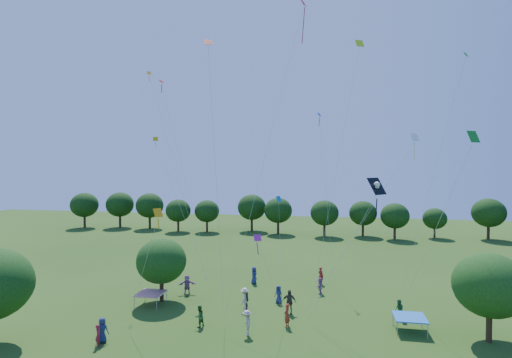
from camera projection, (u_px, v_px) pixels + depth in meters
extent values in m
cylinder|color=#422B19|center=(162.00, 291.00, 35.03)|extent=(0.36, 0.36, 1.73)
ellipsoid|color=#1B4714|center=(161.00, 261.00, 34.93)|extent=(4.35, 4.35, 3.91)
cylinder|color=#422B19|center=(489.00, 328.00, 26.98)|extent=(0.38, 0.38, 1.85)
ellipsoid|color=#1B4714|center=(490.00, 285.00, 26.88)|extent=(4.77, 4.77, 4.30)
cylinder|color=#422B19|center=(85.00, 222.00, 76.43)|extent=(0.44, 0.44, 2.15)
ellipsoid|color=#15370F|center=(84.00, 205.00, 76.32)|extent=(5.17, 5.17, 4.65)
cylinder|color=#422B19|center=(120.00, 222.00, 76.86)|extent=(0.45, 0.45, 2.17)
ellipsoid|color=#15370F|center=(120.00, 204.00, 76.75)|extent=(5.22, 5.22, 4.70)
cylinder|color=#422B19|center=(150.00, 223.00, 75.37)|extent=(0.44, 0.44, 2.15)
ellipsoid|color=#15370F|center=(150.00, 205.00, 75.26)|extent=(5.17, 5.17, 4.65)
cylinder|color=#422B19|center=(178.00, 226.00, 71.93)|extent=(0.38, 0.38, 1.87)
ellipsoid|color=#15370F|center=(178.00, 211.00, 71.83)|extent=(4.48, 4.48, 4.03)
cylinder|color=#422B19|center=(207.00, 227.00, 71.58)|extent=(0.38, 0.38, 1.84)
ellipsoid|color=#15370F|center=(207.00, 211.00, 71.48)|extent=(4.42, 4.42, 3.98)
cylinder|color=#422B19|center=(252.00, 225.00, 72.52)|extent=(0.44, 0.44, 2.14)
ellipsoid|color=#15370F|center=(252.00, 207.00, 72.40)|extent=(5.14, 5.14, 4.63)
cylinder|color=#422B19|center=(278.00, 228.00, 69.45)|extent=(0.42, 0.42, 2.03)
ellipsoid|color=#15370F|center=(278.00, 210.00, 69.34)|extent=(4.86, 4.86, 4.37)
cylinder|color=#422B19|center=(324.00, 231.00, 66.90)|extent=(0.40, 0.40, 1.96)
ellipsoid|color=#15370F|center=(324.00, 213.00, 66.80)|extent=(4.71, 4.71, 4.24)
cylinder|color=#422B19|center=(363.00, 230.00, 67.24)|extent=(0.39, 0.39, 1.91)
ellipsoid|color=#15370F|center=(363.00, 213.00, 67.14)|extent=(4.59, 4.59, 4.13)
cylinder|color=#422B19|center=(395.00, 234.00, 64.23)|extent=(0.39, 0.39, 1.89)
ellipsoid|color=#15370F|center=(395.00, 216.00, 64.13)|extent=(4.54, 4.54, 4.08)
cylinder|color=#422B19|center=(435.00, 233.00, 65.51)|extent=(0.33, 0.33, 1.58)
ellipsoid|color=#15370F|center=(435.00, 219.00, 65.43)|extent=(3.80, 3.80, 3.42)
cylinder|color=#422B19|center=(488.00, 233.00, 64.23)|extent=(0.44, 0.44, 2.13)
ellipsoid|color=#15370F|center=(489.00, 213.00, 64.12)|extent=(5.12, 5.12, 4.61)
cube|color=red|center=(151.00, 293.00, 33.97)|extent=(2.20, 2.20, 0.08)
cylinder|color=#999999|center=(134.00, 302.00, 33.19)|extent=(0.05, 0.05, 1.10)
cylinder|color=#999999|center=(157.00, 304.00, 32.82)|extent=(0.05, 0.05, 1.10)
cylinder|color=#999999|center=(145.00, 295.00, 35.15)|extent=(0.05, 0.05, 1.10)
cylinder|color=#999999|center=(166.00, 296.00, 34.79)|extent=(0.05, 0.05, 1.10)
cube|color=blue|center=(410.00, 317.00, 28.65)|extent=(2.20, 2.20, 0.08)
cylinder|color=#999999|center=(397.00, 329.00, 27.86)|extent=(0.05, 0.05, 1.10)
cylinder|color=#999999|center=(428.00, 331.00, 27.50)|extent=(0.05, 0.05, 1.10)
cylinder|color=#999999|center=(393.00, 318.00, 29.83)|extent=(0.05, 0.05, 1.10)
cylinder|color=#999999|center=(421.00, 320.00, 29.46)|extent=(0.05, 0.05, 1.10)
imported|color=navy|center=(254.00, 275.00, 40.18)|extent=(0.86, 0.96, 1.72)
imported|color=#A02D1D|center=(287.00, 315.00, 29.49)|extent=(0.59, 0.75, 1.74)
imported|color=#2B662F|center=(399.00, 310.00, 30.79)|extent=(0.59, 0.86, 1.59)
imported|color=beige|center=(245.00, 299.00, 32.93)|extent=(0.76, 1.28, 1.84)
imported|color=#443B37|center=(246.00, 299.00, 33.08)|extent=(0.79, 1.16, 1.80)
imported|color=#90548C|center=(320.00, 286.00, 37.06)|extent=(0.65, 1.47, 1.52)
imported|color=navy|center=(279.00, 294.00, 34.56)|extent=(0.87, 0.73, 1.54)
imported|color=maroon|center=(321.00, 276.00, 40.02)|extent=(0.77, 0.74, 1.74)
imported|color=#295725|center=(199.00, 316.00, 29.48)|extent=(0.76, 0.90, 1.60)
imported|color=#AFA28C|center=(247.00, 323.00, 28.05)|extent=(0.85, 1.26, 1.77)
imported|color=#3D3831|center=(289.00, 302.00, 32.11)|extent=(1.17, 0.60, 1.94)
imported|color=#9E5C9A|center=(187.00, 284.00, 37.09)|extent=(1.73, 1.10, 1.74)
imported|color=navy|center=(102.00, 330.00, 26.89)|extent=(0.88, 0.54, 1.69)
imported|color=maroon|center=(98.00, 335.00, 26.32)|extent=(0.62, 0.64, 1.46)
cube|color=black|center=(377.00, 186.00, 25.14)|extent=(1.30, 1.37, 1.05)
cube|color=black|center=(376.00, 208.00, 25.24)|extent=(0.08, 0.27, 1.18)
sphere|color=white|center=(377.00, 185.00, 25.08)|extent=(0.38, 0.38, 0.38)
cylinder|color=white|center=(377.00, 189.00, 25.09)|extent=(0.27, 0.54, 0.34)
cylinder|color=white|center=(377.00, 189.00, 25.09)|extent=(0.27, 0.54, 0.34)
cylinder|color=beige|center=(340.00, 261.00, 25.98)|extent=(4.49, 0.54, 8.84)
cube|color=red|center=(303.00, 3.00, 34.59)|extent=(0.57, 0.75, 0.59)
cube|color=red|center=(303.00, 26.00, 34.71)|extent=(0.32, 0.61, 2.94)
cylinder|color=beige|center=(268.00, 145.00, 31.42)|extent=(4.92, 8.27, 24.47)
cube|color=red|center=(161.00, 81.00, 44.28)|extent=(0.44, 0.57, 0.39)
cube|color=red|center=(162.00, 89.00, 44.35)|extent=(0.17, 0.21, 0.92)
cylinder|color=beige|center=(184.00, 173.00, 40.30)|extent=(7.94, 7.36, 19.77)
cube|color=#FF9C0D|center=(158.00, 213.00, 27.93)|extent=(0.58, 0.73, 0.60)
cube|color=#FF9C0D|center=(158.00, 224.00, 28.01)|extent=(0.11, 0.18, 0.72)
cylinder|color=beige|center=(145.00, 265.00, 28.41)|extent=(2.25, 0.29, 7.07)
cube|color=#C8DA13|center=(360.00, 43.00, 28.62)|extent=(0.68, 0.55, 0.56)
cylinder|color=beige|center=(335.00, 180.00, 29.30)|extent=(3.42, 0.07, 19.17)
cube|color=#2A8F1A|center=(466.00, 54.00, 28.65)|extent=(0.41, 0.43, 0.33)
cylinder|color=beige|center=(431.00, 184.00, 30.93)|extent=(3.67, 3.31, 18.48)
cube|color=blue|center=(319.00, 115.00, 42.00)|extent=(0.47, 0.55, 0.39)
cube|color=blue|center=(319.00, 122.00, 42.08)|extent=(0.12, 0.23, 0.95)
cylinder|color=beige|center=(326.00, 192.00, 40.39)|extent=(1.53, 3.59, 15.82)
cube|color=#941887|center=(257.00, 238.00, 25.52)|extent=(0.53, 0.44, 0.39)
cube|color=#941887|center=(258.00, 249.00, 25.60)|extent=(0.13, 0.20, 0.84)
cylinder|color=beige|center=(271.00, 277.00, 27.67)|extent=(1.07, 4.37, 5.84)
cube|color=white|center=(415.00, 137.00, 24.33)|extent=(0.57, 0.48, 0.47)
cube|color=white|center=(414.00, 151.00, 24.40)|extent=(0.11, 0.24, 1.03)
cylinder|color=beige|center=(356.00, 232.00, 27.34)|extent=(6.57, 4.48, 12.17)
cube|color=#0C75C2|center=(279.00, 199.00, 41.13)|extent=(0.59, 0.65, 0.54)
cylinder|color=beige|center=(280.00, 238.00, 39.32)|extent=(0.75, 3.81, 6.96)
cube|color=red|center=(208.00, 42.00, 23.16)|extent=(0.58, 0.49, 0.38)
cylinder|color=beige|center=(217.00, 193.00, 26.48)|extent=(0.76, 6.01, 17.63)
cube|color=gold|center=(155.00, 139.00, 43.03)|extent=(0.57, 0.40, 0.46)
cube|color=gold|center=(156.00, 145.00, 43.11)|extent=(0.12, 0.16, 0.61)
cylinder|color=beige|center=(180.00, 206.00, 39.67)|extent=(7.73, 5.93, 13.30)
cube|color=#F9A016|center=(149.00, 73.00, 41.64)|extent=(0.49, 0.44, 0.36)
cube|color=#F9A016|center=(149.00, 79.00, 41.71)|extent=(0.09, 0.15, 0.61)
cylinder|color=beige|center=(176.00, 171.00, 39.08)|extent=(7.66, 4.53, 20.14)
cube|color=#167917|center=(473.00, 137.00, 21.79)|extent=(0.77, 0.68, 0.66)
cylinder|color=beige|center=(434.00, 234.00, 27.22)|extent=(1.45, 10.36, 11.95)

